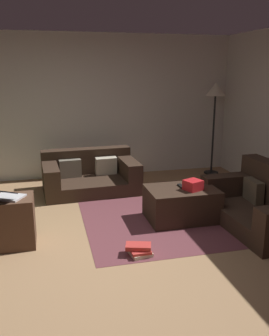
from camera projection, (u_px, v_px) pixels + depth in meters
The scene contains 12 objects.
ground_plane at pixel (93, 253), 4.02m from camera, with size 6.40×6.40×0.00m, color #93704C.
rear_partition at pixel (68, 107), 6.62m from camera, with size 6.40×0.12×2.60m, color beige.
couch_left at pixel (89, 175), 6.11m from camera, with size 1.57×1.06×0.65m.
couch_right at pixel (265, 204), 4.67m from camera, with size 0.95×1.57×0.77m.
ottoman at pixel (181, 204), 4.89m from camera, with size 0.92×0.65×0.44m, color #332319.
gift_box at pixel (193, 185), 4.75m from camera, with size 0.21×0.20×0.13m, color red.
tv_remote at pixel (181, 186), 4.89m from camera, with size 0.05×0.16×0.02m, color black.
side_table at pixel (11, 222), 4.14m from camera, with size 0.52×0.44×0.57m, color #4C3323.
laptop at pixel (5, 195), 4.00m from camera, with size 0.47×0.50×0.18m.
book_stack at pixel (139, 250), 3.96m from camera, with size 0.31×0.25×0.12m.
corner_lamp at pixel (215, 96), 6.76m from camera, with size 0.36×0.36×1.74m.
area_rug at pixel (181, 219), 4.94m from camera, with size 2.60×2.00×0.01m, color brown.
Camera 1 is at (-0.42, -3.64, 1.95)m, focal length 38.93 mm.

